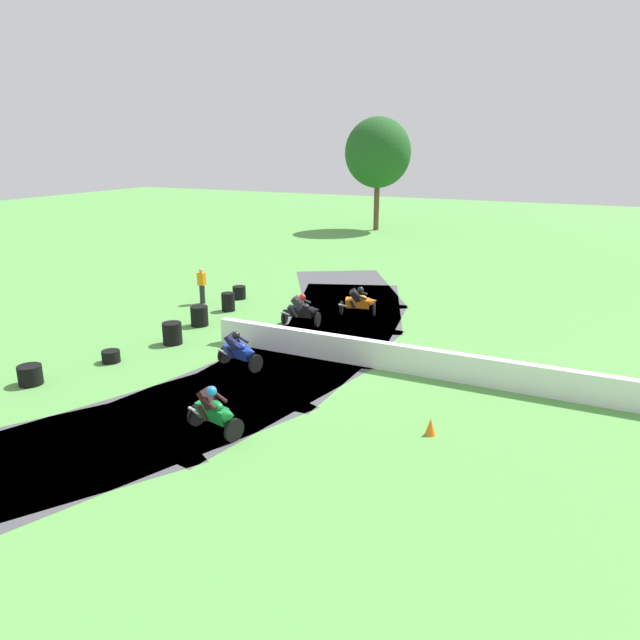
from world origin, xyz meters
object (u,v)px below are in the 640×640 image
at_px(motorcycle_fourth_orange, 359,302).
at_px(tire_stack_far, 199,316).
at_px(tire_stack_near, 30,375).
at_px(tire_stack_mid_b, 172,333).
at_px(traffic_cone, 430,427).
at_px(tire_stack_mid_a, 111,356).
at_px(tire_stack_extra_a, 228,302).
at_px(tire_stack_extra_b, 239,293).
at_px(motorcycle_chase_blue, 239,350).
at_px(motorcycle_lead_green, 214,411).
at_px(motorcycle_trailing_black, 302,310).
at_px(track_marshal, 202,286).

bearing_deg(motorcycle_fourth_orange, tire_stack_far, -142.29).
height_order(tire_stack_near, tire_stack_mid_b, tire_stack_mid_b).
distance_m(motorcycle_fourth_orange, tire_stack_mid_b, 7.94).
bearing_deg(traffic_cone, tire_stack_far, 154.79).
bearing_deg(tire_stack_mid_a, tire_stack_extra_a, 90.53).
relative_size(tire_stack_near, tire_stack_extra_a, 0.90).
height_order(tire_stack_mid_a, tire_stack_mid_b, tire_stack_mid_b).
relative_size(tire_stack_near, tire_stack_extra_b, 1.17).
relative_size(motorcycle_chase_blue, motorcycle_fourth_orange, 0.98).
xyz_separation_m(motorcycle_chase_blue, tire_stack_extra_b, (-5.02, 7.69, -0.34)).
relative_size(motorcycle_lead_green, tire_stack_mid_a, 2.83).
relative_size(tire_stack_mid_b, tire_stack_extra_a, 1.00).
bearing_deg(tire_stack_mid_a, tire_stack_mid_b, 75.39).
height_order(motorcycle_trailing_black, track_marshal, track_marshal).
distance_m(motorcycle_lead_green, tire_stack_far, 9.67).
distance_m(motorcycle_lead_green, track_marshal, 13.16).
height_order(motorcycle_trailing_black, tire_stack_extra_b, motorcycle_trailing_black).
bearing_deg(motorcycle_fourth_orange, motorcycle_lead_green, -85.96).
distance_m(tire_stack_mid_a, track_marshal, 7.84).
xyz_separation_m(tire_stack_extra_a, tire_stack_extra_b, (-0.72, 1.98, -0.10)).
bearing_deg(tire_stack_extra_a, track_marshal, 163.02).
bearing_deg(track_marshal, motorcycle_trailing_black, -11.23).
bearing_deg(motorcycle_chase_blue, tire_stack_near, -142.38).
bearing_deg(motorcycle_chase_blue, motorcycle_lead_green, -64.48).
bearing_deg(track_marshal, motorcycle_lead_green, -52.28).
bearing_deg(tire_stack_mid_b, motorcycle_lead_green, -43.17).
distance_m(tire_stack_near, tire_stack_extra_b, 11.56).
bearing_deg(tire_stack_extra_b, motorcycle_trailing_black, -28.85).
distance_m(tire_stack_mid_b, tire_stack_extra_a, 4.69).
bearing_deg(motorcycle_lead_green, tire_stack_extra_b, 120.59).
relative_size(tire_stack_extra_a, track_marshal, 0.49).
bearing_deg(motorcycle_lead_green, motorcycle_fourth_orange, 94.04).
bearing_deg(tire_stack_extra_a, motorcycle_trailing_black, -8.56).
bearing_deg(tire_stack_near, tire_stack_mid_a, 72.64).
relative_size(motorcycle_lead_green, tire_stack_mid_b, 2.13).
xyz_separation_m(tire_stack_extra_b, track_marshal, (-1.05, -1.44, 0.52)).
bearing_deg(track_marshal, tire_stack_mid_a, -76.40).
xyz_separation_m(tire_stack_mid_b, tire_stack_extra_b, (-1.42, 6.61, -0.10)).
height_order(tire_stack_mid_b, traffic_cone, tire_stack_mid_b).
bearing_deg(tire_stack_extra_b, track_marshal, -126.15).
height_order(tire_stack_mid_b, tire_stack_extra_b, tire_stack_mid_b).
relative_size(motorcycle_trailing_black, traffic_cone, 3.83).
bearing_deg(tire_stack_mid_b, tire_stack_extra_a, 98.57).
bearing_deg(traffic_cone, motorcycle_fourth_orange, 121.76).
bearing_deg(motorcycle_lead_green, tire_stack_mid_b, 136.83).
relative_size(motorcycle_trailing_black, tire_stack_mid_b, 2.11).
bearing_deg(tire_stack_far, motorcycle_fourth_orange, 37.71).
xyz_separation_m(motorcycle_chase_blue, motorcycle_trailing_black, (-0.36, 5.12, 0.01)).
bearing_deg(traffic_cone, tire_stack_mid_b, 164.65).
bearing_deg(tire_stack_mid_a, traffic_cone, -2.32).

